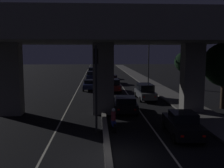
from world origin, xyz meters
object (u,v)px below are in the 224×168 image
at_px(car_dark_red_fourth, 113,85).
at_px(car_dark_green_third_oncoming, 92,72).
at_px(traffic_light_left_of_median, 96,74).
at_px(motorcycle_white_filtering_mid, 113,105).
at_px(street_lamp, 146,58).
at_px(car_grey_third, 145,91).
at_px(motorcycle_blue_filtering_near, 113,121).
at_px(pedestrian_on_sidewalk, 186,99).
at_px(motorcycle_red_filtering_far, 106,96).
at_px(car_black_lead, 182,124).
at_px(car_dark_green_sixth, 108,75).
at_px(car_dark_red_fifth, 112,79).
at_px(car_black_second, 125,104).
at_px(car_dark_blue_lead_oncoming, 90,85).
at_px(car_dark_blue_second_oncoming, 91,76).

bearing_deg(car_dark_red_fourth, car_dark_green_third_oncoming, 6.43).
distance_m(traffic_light_left_of_median, motorcycle_white_filtering_mid, 6.63).
distance_m(street_lamp, car_grey_third, 12.39).
bearing_deg(motorcycle_blue_filtering_near, street_lamp, -19.87).
bearing_deg(motorcycle_blue_filtering_near, motorcycle_white_filtering_mid, -7.13).
xyz_separation_m(motorcycle_white_filtering_mid, pedestrian_on_sidewalk, (6.67, 0.49, 0.37)).
bearing_deg(motorcycle_red_filtering_far, traffic_light_left_of_median, 170.29).
bearing_deg(car_black_lead, car_dark_green_sixth, 7.93).
bearing_deg(pedestrian_on_sidewalk, car_black_lead, -110.63).
xyz_separation_m(street_lamp, car_dark_red_fourth, (-5.42, -5.61, -3.43)).
height_order(car_grey_third, car_dark_green_third_oncoming, car_dark_green_third_oncoming).
relative_size(car_dark_red_fifth, motorcycle_red_filtering_far, 2.59).
bearing_deg(car_dark_green_sixth, car_black_second, 179.54).
bearing_deg(car_dark_green_sixth, car_black_lead, -176.09).
height_order(car_dark_red_fifth, car_dark_green_sixth, car_dark_red_fifth).
relative_size(car_dark_green_sixth, motorcycle_white_filtering_mid, 2.24).
xyz_separation_m(car_black_lead, car_dark_blue_lead_oncoming, (-6.32, 20.45, -0.04)).
bearing_deg(car_dark_blue_lead_oncoming, car_dark_red_fifth, 152.24).
height_order(car_black_second, car_dark_green_third_oncoming, car_dark_green_third_oncoming).
bearing_deg(car_dark_green_third_oncoming, motorcycle_blue_filtering_near, 3.37).
distance_m(car_dark_green_sixth, motorcycle_white_filtering_mid, 29.15).
bearing_deg(car_dark_red_fifth, car_dark_blue_lead_oncoming, 155.13).
bearing_deg(car_grey_third, car_dark_red_fourth, 26.94).
xyz_separation_m(traffic_light_left_of_median, car_black_lead, (5.34, -1.09, -3.05)).
bearing_deg(car_black_second, car_dark_blue_lead_oncoming, 17.03).
bearing_deg(car_grey_third, car_dark_green_sixth, 6.93).
height_order(car_black_second, car_dark_red_fourth, car_dark_red_fourth).
xyz_separation_m(car_black_lead, car_dark_red_fourth, (-3.24, 18.84, 0.09)).
xyz_separation_m(car_dark_red_fourth, motorcycle_blue_filtering_near, (-0.97, -17.36, -0.22)).
relative_size(car_dark_green_third_oncoming, motorcycle_white_filtering_mid, 2.35).
xyz_separation_m(car_black_second, motorcycle_red_filtering_far, (-1.47, 5.14, -0.12)).
distance_m(car_dark_green_sixth, pedestrian_on_sidewalk, 29.27).
relative_size(car_grey_third, motorcycle_red_filtering_far, 2.54).
relative_size(street_lamp, car_dark_red_fourth, 1.64).
height_order(car_dark_blue_second_oncoming, car_dark_green_third_oncoming, car_dark_green_third_oncoming).
bearing_deg(car_dark_red_fifth, motorcycle_blue_filtering_near, 179.01).
bearing_deg(car_dark_blue_second_oncoming, car_dark_green_sixth, 142.48).
height_order(car_dark_green_sixth, car_dark_blue_lead_oncoming, car_dark_blue_lead_oncoming).
bearing_deg(street_lamp, motorcycle_blue_filtering_near, -105.54).
bearing_deg(motorcycle_white_filtering_mid, pedestrian_on_sidewalk, -84.09).
height_order(car_black_lead, car_dark_green_third_oncoming, car_dark_green_third_oncoming).
bearing_deg(car_dark_red_fifth, car_dark_red_fourth, 179.24).
xyz_separation_m(car_dark_green_sixth, pedestrian_on_sidewalk, (5.96, -28.66, 0.32)).
bearing_deg(car_dark_green_sixth, car_dark_red_fourth, 178.76).
distance_m(traffic_light_left_of_median, car_grey_third, 13.15).
xyz_separation_m(car_black_second, car_dark_blue_second_oncoming, (-3.50, 25.17, 0.16)).
distance_m(car_dark_red_fifth, motorcycle_white_filtering_mid, 20.63).
relative_size(street_lamp, car_dark_red_fifth, 1.48).
height_order(motorcycle_blue_filtering_near, pedestrian_on_sidewalk, pedestrian_on_sidewalk).
relative_size(car_dark_green_sixth, car_dark_blue_second_oncoming, 1.08).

